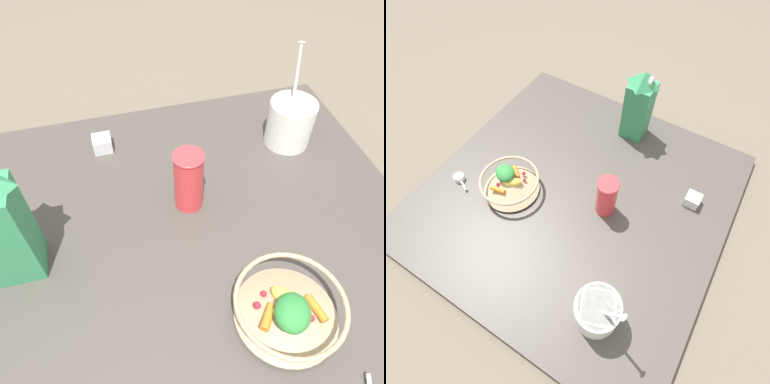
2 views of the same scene
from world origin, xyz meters
TOP-DOWN VIEW (x-y plane):
  - ground_plane at (0.00, 0.00)m, footprint 6.00×6.00m
  - countertop at (0.00, 0.00)m, footprint 1.03×1.03m
  - fruit_bowl at (-0.11, 0.21)m, footprint 0.21×0.21m
  - milk_carton at (0.38, -0.04)m, footprint 0.09×0.09m
  - yogurt_tub at (-0.33, -0.27)m, footprint 0.13×0.13m
  - drinking_cup at (-0.00, -0.12)m, footprint 0.07×0.07m
  - spice_jar at (0.18, -0.37)m, footprint 0.05×0.05m

SIDE VIEW (x-z plane):
  - ground_plane at x=0.00m, z-range 0.00..0.00m
  - countertop at x=0.00m, z-range 0.00..0.03m
  - spice_jar at x=0.18m, z-range 0.03..0.07m
  - fruit_bowl at x=-0.11m, z-range 0.03..0.12m
  - yogurt_tub at x=-0.33m, z-range -0.03..0.24m
  - drinking_cup at x=0.00m, z-range 0.03..0.19m
  - milk_carton at x=0.38m, z-range 0.03..0.32m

